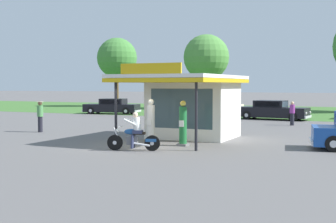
{
  "coord_description": "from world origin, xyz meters",
  "views": [
    {
      "loc": [
        9.71,
        -17.89,
        2.68
      ],
      "look_at": [
        0.22,
        2.64,
        1.4
      ],
      "focal_mm": 49.91,
      "sensor_mm": 36.0,
      "label": 1
    }
  ],
  "objects_px": {
    "gas_pump_nearside": "(151,123)",
    "bystander_strolling_foreground": "(292,113)",
    "parked_car_back_row_right": "(112,107)",
    "parked_car_back_row_far_right": "(272,111)",
    "gas_pump_offside": "(183,125)",
    "motorcycle_with_rider": "(134,135)",
    "parked_car_back_row_centre_left": "(214,107)",
    "bystander_admiring_sedan": "(40,115)"
  },
  "relations": [
    {
      "from": "gas_pump_nearside",
      "to": "bystander_strolling_foreground",
      "type": "xyz_separation_m",
      "value": [
        4.09,
        12.69,
        -0.1
      ]
    },
    {
      "from": "parked_car_back_row_right",
      "to": "parked_car_back_row_far_right",
      "type": "xyz_separation_m",
      "value": [
        15.13,
        -0.82,
        0.03
      ]
    },
    {
      "from": "gas_pump_offside",
      "to": "motorcycle_with_rider",
      "type": "xyz_separation_m",
      "value": [
        -1.2,
        -2.25,
        -0.26
      ]
    },
    {
      "from": "parked_car_back_row_centre_left",
      "to": "bystander_strolling_foreground",
      "type": "relative_size",
      "value": 3.43
    },
    {
      "from": "parked_car_back_row_right",
      "to": "bystander_strolling_foreground",
      "type": "relative_size",
      "value": 3.42
    },
    {
      "from": "gas_pump_offside",
      "to": "parked_car_back_row_right",
      "type": "xyz_separation_m",
      "value": [
        -14.96,
        18.3,
        -0.26
      ]
    },
    {
      "from": "parked_car_back_row_right",
      "to": "bystander_admiring_sedan",
      "type": "distance_m",
      "value": 17.03
    },
    {
      "from": "gas_pump_nearside",
      "to": "gas_pump_offside",
      "type": "bearing_deg",
      "value": -0.0
    },
    {
      "from": "gas_pump_nearside",
      "to": "parked_car_back_row_far_right",
      "type": "relative_size",
      "value": 0.36
    },
    {
      "from": "parked_car_back_row_centre_left",
      "to": "bystander_strolling_foreground",
      "type": "bearing_deg",
      "value": -44.0
    },
    {
      "from": "gas_pump_nearside",
      "to": "motorcycle_with_rider",
      "type": "bearing_deg",
      "value": -80.51
    },
    {
      "from": "parked_car_back_row_centre_left",
      "to": "gas_pump_nearside",
      "type": "bearing_deg",
      "value": -78.57
    },
    {
      "from": "motorcycle_with_rider",
      "to": "parked_car_back_row_far_right",
      "type": "xyz_separation_m",
      "value": [
        1.37,
        19.73,
        0.03
      ]
    },
    {
      "from": "parked_car_back_row_right",
      "to": "bystander_strolling_foreground",
      "type": "xyz_separation_m",
      "value": [
        17.47,
        -5.62,
        0.18
      ]
    },
    {
      "from": "bystander_strolling_foreground",
      "to": "bystander_admiring_sedan",
      "type": "relative_size",
      "value": 0.91
    },
    {
      "from": "gas_pump_nearside",
      "to": "motorcycle_with_rider",
      "type": "distance_m",
      "value": 2.3
    },
    {
      "from": "parked_car_back_row_right",
      "to": "parked_car_back_row_far_right",
      "type": "distance_m",
      "value": 15.15
    },
    {
      "from": "motorcycle_with_rider",
      "to": "parked_car_back_row_far_right",
      "type": "relative_size",
      "value": 0.37
    },
    {
      "from": "parked_car_back_row_right",
      "to": "gas_pump_offside",
      "type": "bearing_deg",
      "value": -50.74
    },
    {
      "from": "gas_pump_nearside",
      "to": "bystander_admiring_sedan",
      "type": "relative_size",
      "value": 1.16
    },
    {
      "from": "parked_car_back_row_right",
      "to": "parked_car_back_row_centre_left",
      "type": "xyz_separation_m",
      "value": [
        9.2,
        2.38,
        0.07
      ]
    },
    {
      "from": "parked_car_back_row_far_right",
      "to": "parked_car_back_row_centre_left",
      "type": "distance_m",
      "value": 6.73
    },
    {
      "from": "gas_pump_offside",
      "to": "bystander_strolling_foreground",
      "type": "relative_size",
      "value": 1.25
    },
    {
      "from": "motorcycle_with_rider",
      "to": "bystander_admiring_sedan",
      "type": "height_order",
      "value": "bystander_admiring_sedan"
    },
    {
      "from": "gas_pump_offside",
      "to": "parked_car_back_row_centre_left",
      "type": "bearing_deg",
      "value": 105.56
    },
    {
      "from": "bystander_strolling_foreground",
      "to": "gas_pump_offside",
      "type": "bearing_deg",
      "value": -101.22
    },
    {
      "from": "bystander_strolling_foreground",
      "to": "bystander_admiring_sedan",
      "type": "distance_m",
      "value": 16.19
    },
    {
      "from": "gas_pump_offside",
      "to": "parked_car_back_row_right",
      "type": "distance_m",
      "value": 23.64
    },
    {
      "from": "parked_car_back_row_far_right",
      "to": "bystander_strolling_foreground",
      "type": "height_order",
      "value": "bystander_strolling_foreground"
    },
    {
      "from": "parked_car_back_row_centre_left",
      "to": "motorcycle_with_rider",
      "type": "bearing_deg",
      "value": -78.76
    },
    {
      "from": "parked_car_back_row_right",
      "to": "bystander_strolling_foreground",
      "type": "bearing_deg",
      "value": -17.81
    },
    {
      "from": "gas_pump_offside",
      "to": "motorcycle_with_rider",
      "type": "bearing_deg",
      "value": -118.12
    },
    {
      "from": "bystander_strolling_foreground",
      "to": "gas_pump_nearside",
      "type": "bearing_deg",
      "value": -107.88
    },
    {
      "from": "gas_pump_nearside",
      "to": "gas_pump_offside",
      "type": "relative_size",
      "value": 1.02
    },
    {
      "from": "bystander_admiring_sedan",
      "to": "parked_car_back_row_centre_left",
      "type": "bearing_deg",
      "value": 77.94
    },
    {
      "from": "gas_pump_nearside",
      "to": "gas_pump_offside",
      "type": "xyz_separation_m",
      "value": [
        1.58,
        -0.0,
        -0.02
      ]
    },
    {
      "from": "gas_pump_offside",
      "to": "bystander_admiring_sedan",
      "type": "distance_m",
      "value": 9.95
    },
    {
      "from": "gas_pump_nearside",
      "to": "parked_car_back_row_far_right",
      "type": "bearing_deg",
      "value": 84.31
    },
    {
      "from": "gas_pump_offside",
      "to": "parked_car_back_row_far_right",
      "type": "distance_m",
      "value": 17.49
    },
    {
      "from": "parked_car_back_row_right",
      "to": "parked_car_back_row_far_right",
      "type": "height_order",
      "value": "parked_car_back_row_far_right"
    },
    {
      "from": "gas_pump_offside",
      "to": "parked_car_back_row_centre_left",
      "type": "xyz_separation_m",
      "value": [
        -5.76,
        20.68,
        -0.19
      ]
    },
    {
      "from": "gas_pump_offside",
      "to": "parked_car_back_row_far_right",
      "type": "bearing_deg",
      "value": 89.46
    }
  ]
}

